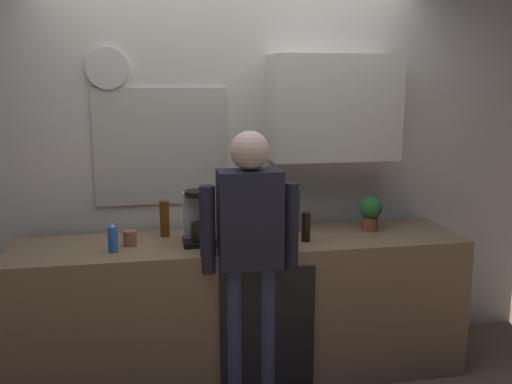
% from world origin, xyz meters
% --- Properties ---
extents(kitchen_counter, '(2.81, 0.64, 0.89)m').
position_xyz_m(kitchen_counter, '(0.00, 0.30, 0.45)').
color(kitchen_counter, '#937251').
rests_on(kitchen_counter, ground_plane).
extents(dishwasher_panel, '(0.56, 0.02, 0.80)m').
position_xyz_m(dishwasher_panel, '(0.10, -0.03, 0.40)').
color(dishwasher_panel, black).
rests_on(dishwasher_panel, ground_plane).
extents(back_wall_assembly, '(4.41, 0.42, 2.60)m').
position_xyz_m(back_wall_assembly, '(0.08, 0.70, 1.36)').
color(back_wall_assembly, silver).
rests_on(back_wall_assembly, ground_plane).
extents(coffee_maker, '(0.20, 0.20, 0.33)m').
position_xyz_m(coffee_maker, '(-0.26, 0.28, 1.04)').
color(coffee_maker, black).
rests_on(coffee_maker, kitchen_counter).
extents(bottle_clear_soda, '(0.09, 0.09, 0.28)m').
position_xyz_m(bottle_clear_soda, '(0.38, 0.47, 1.03)').
color(bottle_clear_soda, '#2D8C33').
rests_on(bottle_clear_soda, kitchen_counter).
extents(bottle_amber_beer, '(0.06, 0.06, 0.23)m').
position_xyz_m(bottle_amber_beer, '(-0.46, 0.47, 1.01)').
color(bottle_amber_beer, brown).
rests_on(bottle_amber_beer, kitchen_counter).
extents(bottle_dark_sauce, '(0.06, 0.06, 0.18)m').
position_xyz_m(bottle_dark_sauce, '(0.39, 0.20, 0.98)').
color(bottle_dark_sauce, black).
rests_on(bottle_dark_sauce, kitchen_counter).
extents(cup_terracotta_mug, '(0.08, 0.08, 0.09)m').
position_xyz_m(cup_terracotta_mug, '(-0.68, 0.30, 0.94)').
color(cup_terracotta_mug, '#B26647').
rests_on(cup_terracotta_mug, kitchen_counter).
extents(potted_plant, '(0.15, 0.15, 0.23)m').
position_xyz_m(potted_plant, '(0.87, 0.36, 1.03)').
color(potted_plant, '#9E5638').
rests_on(potted_plant, kitchen_counter).
extents(dish_soap, '(0.06, 0.06, 0.18)m').
position_xyz_m(dish_soap, '(-0.77, 0.19, 0.97)').
color(dish_soap, blue).
rests_on(dish_soap, kitchen_counter).
extents(person_at_sink, '(0.57, 0.22, 1.60)m').
position_xyz_m(person_at_sink, '(0.00, 0.00, 0.95)').
color(person_at_sink, '#3F4766').
rests_on(person_at_sink, ground_plane).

